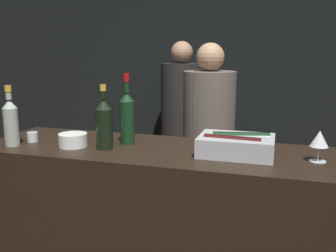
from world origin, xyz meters
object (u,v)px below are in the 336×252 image
champagne_bottle (104,123)px  rose_wine_bottle (11,121)px  wine_glass (319,140)px  candle_votive (32,137)px  ice_bin_with_bottles (236,144)px  red_wine_bottle_burgundy (127,116)px  bowl_white (73,140)px  person_blond_tee (209,139)px  person_in_hoodie (181,118)px

champagne_bottle → rose_wine_bottle: bearing=-170.7°
wine_glass → candle_votive: wine_glass is taller
candle_votive → wine_glass: bearing=1.9°
ice_bin_with_bottles → red_wine_bottle_burgundy: size_ratio=0.94×
rose_wine_bottle → red_wine_bottle_burgundy: size_ratio=0.84×
bowl_white → wine_glass: bearing=3.5°
wine_glass → red_wine_bottle_burgundy: (-1.00, 0.07, 0.05)m
wine_glass → champagne_bottle: (-1.07, -0.07, 0.03)m
bowl_white → wine_glass: wine_glass is taller
person_blond_tee → wine_glass: bearing=-98.4°
bowl_white → person_in_hoodie: (0.15, 1.77, -0.18)m
rose_wine_bottle → champagne_bottle: bearing=9.3°
wine_glass → champagne_bottle: size_ratio=0.43×
champagne_bottle → person_blond_tee: bearing=70.5°
person_in_hoodie → person_blond_tee: person_in_hoodie is taller
wine_glass → champagne_bottle: 1.07m
bowl_white → candle_votive: bearing=174.3°
ice_bin_with_bottles → rose_wine_bottle: bearing=-172.2°
wine_glass → candle_votive: (-1.53, -0.05, -0.08)m
rose_wine_bottle → red_wine_bottle_burgundy: red_wine_bottle_burgundy is taller
candle_votive → champagne_bottle: 0.48m
champagne_bottle → bowl_white: bearing=-178.4°
candle_votive → person_in_hoodie: 1.81m
wine_glass → champagne_bottle: bearing=-176.1°
bowl_white → rose_wine_bottle: bearing=-166.5°
champagne_bottle → rose_wine_bottle: (-0.52, -0.08, -0.00)m
ice_bin_with_bottles → wine_glass: bearing=-1.1°
red_wine_bottle_burgundy → ice_bin_with_bottles: bearing=-5.8°
bowl_white → champagne_bottle: (0.19, 0.01, 0.10)m
candle_votive → person_in_hoodie: (0.43, 1.75, -0.17)m
champagne_bottle → person_blond_tee: person_blond_tee is taller
person_in_hoodie → ice_bin_with_bottles: bearing=55.2°
person_in_hoodie → rose_wine_bottle: bearing=17.5°
wine_glass → candle_votive: size_ratio=2.47×
person_blond_tee → candle_votive: bearing=-173.5°
bowl_white → person_blond_tee: 1.20m
bowl_white → candle_votive: size_ratio=2.56×
red_wine_bottle_burgundy → candle_votive: bearing=-167.6°
ice_bin_with_bottles → person_blond_tee: bearing=108.1°
candle_votive → person_blond_tee: 1.33m
rose_wine_bottle → person_in_hoodie: bearing=75.5°
candle_votive → red_wine_bottle_burgundy: red_wine_bottle_burgundy is taller
bowl_white → red_wine_bottle_burgundy: bearing=29.5°
bowl_white → champagne_bottle: size_ratio=0.45×
red_wine_bottle_burgundy → wine_glass: bearing=-4.0°
candle_votive → person_in_hoodie: size_ratio=0.04×
wine_glass → rose_wine_bottle: size_ratio=0.45×
person_in_hoodie → red_wine_bottle_burgundy: bearing=35.9°
wine_glass → person_blond_tee: 1.23m
champagne_bottle → rose_wine_bottle: champagne_bottle is taller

